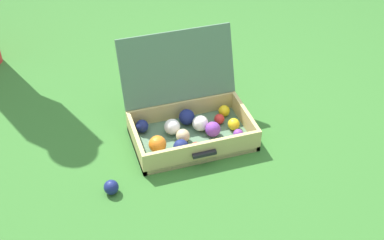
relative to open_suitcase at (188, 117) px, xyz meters
The scene contains 3 objects.
ground_plane 0.12m from the open_suitcase, 11.85° to the left, with size 16.00×16.00×0.00m, color #336B28.
open_suitcase is the anchor object (origin of this frame).
stray_ball_on_grass 0.51m from the open_suitcase, 146.71° to the right, with size 0.06×0.06×0.06m, color navy.
Camera 1 is at (-0.64, -1.85, 1.59)m, focal length 48.04 mm.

